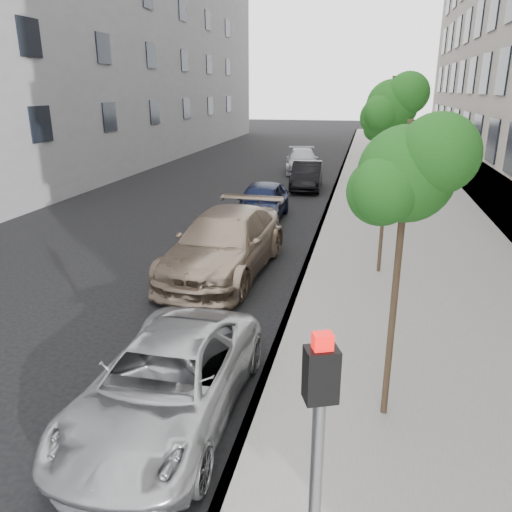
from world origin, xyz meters
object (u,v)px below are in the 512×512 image
(signal_pole, at_px, (316,471))
(minivan, at_px, (166,383))
(sedan_rear, at_px, (302,161))
(suv, at_px, (225,243))
(tree_mid, at_px, (393,106))
(tree_far, at_px, (384,122))
(sedan_blue, at_px, (262,202))
(tree_near, at_px, (408,174))
(sedan_black, at_px, (307,175))

(signal_pole, relative_size, minivan, 0.68)
(sedan_rear, bearing_deg, suv, -97.93)
(minivan, relative_size, sedan_rear, 0.97)
(suv, bearing_deg, minivan, -78.59)
(signal_pole, bearing_deg, minivan, 108.13)
(tree_mid, bearing_deg, minivan, -114.79)
(tree_far, relative_size, suv, 0.74)
(minivan, height_order, sedan_blue, sedan_blue)
(tree_near, xyz_separation_m, sedan_blue, (-4.44, 11.81, -3.11))
(suv, xyz_separation_m, sedan_blue, (-0.18, 5.94, -0.11))
(tree_mid, distance_m, suv, 5.66)
(tree_far, height_order, suv, tree_far)
(suv, relative_size, sedan_black, 1.40)
(tree_mid, xyz_separation_m, signal_pole, (-0.77, -10.23, -2.41))
(tree_near, distance_m, tree_far, 13.00)
(minivan, height_order, suv, suv)
(sedan_black, bearing_deg, tree_near, -82.49)
(tree_far, bearing_deg, tree_mid, -90.00)
(sedan_blue, xyz_separation_m, sedan_black, (0.93, 6.91, -0.05))
(sedan_blue, xyz_separation_m, sedan_rear, (-0.02, 12.28, -0.05))
(tree_mid, bearing_deg, sedan_rear, 104.24)
(signal_pole, distance_m, sedan_blue, 16.02)
(minivan, relative_size, suv, 0.79)
(sedan_blue, bearing_deg, tree_far, 13.52)
(tree_mid, relative_size, sedan_black, 1.24)
(suv, bearing_deg, sedan_rear, 94.03)
(tree_mid, height_order, sedan_rear, tree_mid)
(tree_far, bearing_deg, minivan, -103.65)
(tree_near, relative_size, signal_pole, 1.43)
(sedan_rear, bearing_deg, tree_near, -88.09)
(suv, relative_size, sedan_rear, 1.22)
(tree_near, height_order, suv, tree_near)
(tree_near, xyz_separation_m, minivan, (-3.33, -0.70, -3.21))
(tree_mid, distance_m, sedan_rear, 18.54)
(signal_pole, xyz_separation_m, sedan_black, (-2.74, 22.44, -1.43))
(tree_far, relative_size, sedan_black, 1.04)
(suv, distance_m, sedan_black, 12.88)
(suv, bearing_deg, signal_pole, -66.66)
(sedan_blue, bearing_deg, signal_pole, -78.25)
(signal_pole, bearing_deg, sedan_black, 74.89)
(signal_pole, bearing_deg, tree_near, 56.25)
(suv, bearing_deg, tree_mid, 11.89)
(tree_far, distance_m, signal_pole, 16.82)
(tree_far, relative_size, sedan_rear, 0.91)
(signal_pole, distance_m, suv, 10.28)
(tree_far, distance_m, sedan_rear, 12.33)
(tree_far, bearing_deg, sedan_blue, -164.95)
(tree_near, bearing_deg, minivan, -168.08)
(tree_far, distance_m, sedan_black, 7.37)
(minivan, bearing_deg, tree_far, 76.62)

